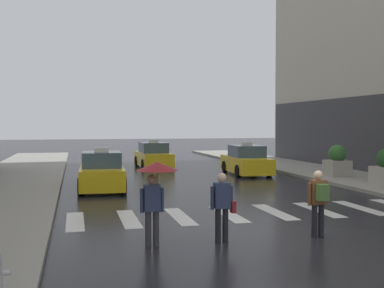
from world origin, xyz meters
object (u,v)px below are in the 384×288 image
pedestrian_with_backpack (319,198)px  planter_mid_block (337,162)px  pedestrian_with_umbrella (155,181)px  taxi_third (153,156)px  taxi_second (246,161)px  pedestrian_with_handbag (222,203)px  taxi_lead (102,173)px

pedestrian_with_backpack → planter_mid_block: 13.35m
pedestrian_with_umbrella → planter_mid_block: size_ratio=1.21×
taxi_third → planter_mid_block: bearing=-45.8°
taxi_second → planter_mid_block: (3.78, -3.13, 0.15)m
pedestrian_with_backpack → pedestrian_with_handbag: bearing=178.5°
taxi_third → planter_mid_block: size_ratio=2.87×
pedestrian_with_umbrella → pedestrian_with_handbag: bearing=-0.4°
taxi_third → taxi_lead: bearing=-111.6°
pedestrian_with_backpack → pedestrian_with_handbag: size_ratio=1.00×
pedestrian_with_handbag → pedestrian_with_umbrella: bearing=179.6°
taxi_third → pedestrian_with_backpack: size_ratio=2.78×
taxi_second → pedestrian_with_umbrella: 16.15m
taxi_lead → pedestrian_with_backpack: size_ratio=2.79×
pedestrian_with_umbrella → taxi_second: bearing=62.3°
taxi_lead → taxi_second: same height
taxi_second → pedestrian_with_umbrella: size_ratio=2.38×
taxi_second → pedestrian_with_backpack: size_ratio=2.80×
taxi_lead → taxi_third: size_ratio=1.00×
taxi_second → pedestrian_with_backpack: taxi_second is taller
taxi_second → pedestrian_with_backpack: 14.77m
taxi_second → planter_mid_block: 4.91m
taxi_lead → planter_mid_block: 12.00m
planter_mid_block → pedestrian_with_umbrella: bearing=-135.3°
pedestrian_with_handbag → planter_mid_block: (9.69, 11.16, -0.06)m
taxi_third → taxi_second: bearing=-50.2°
taxi_lead → pedestrian_with_handbag: size_ratio=2.79×
taxi_third → pedestrian_with_backpack: taxi_third is taller
pedestrian_with_umbrella → pedestrian_with_handbag: (1.59, -0.01, -0.58)m
taxi_lead → pedestrian_with_backpack: 11.11m
taxi_second → planter_mid_block: taxi_second is taller
pedestrian_with_handbag → taxi_second: bearing=67.6°
pedestrian_with_umbrella → pedestrian_with_handbag: size_ratio=1.18×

